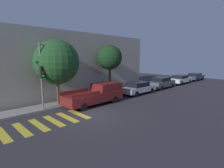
{
  "coord_description": "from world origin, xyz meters",
  "views": [
    {
      "loc": [
        -7.39,
        -9.78,
        4.19
      ],
      "look_at": [
        4.22,
        2.1,
        1.6
      ],
      "focal_mm": 28.0,
      "sensor_mm": 36.0,
      "label": 1
    }
  ],
  "objects_px": {
    "pickup_truck": "(97,94)",
    "sedan_middle": "(162,83)",
    "tree_midblock": "(110,58)",
    "sedan_tail_of_row": "(195,76)",
    "sedan_far_end": "(181,79)",
    "traffic_light_pole": "(47,67)",
    "sedan_near_corner": "(138,88)",
    "tree_near_corner": "(57,62)"
  },
  "relations": [
    {
      "from": "pickup_truck",
      "to": "sedan_near_corner",
      "type": "relative_size",
      "value": 1.19
    },
    {
      "from": "sedan_middle",
      "to": "sedan_tail_of_row",
      "type": "bearing_deg",
      "value": 0.0
    },
    {
      "from": "sedan_near_corner",
      "to": "tree_midblock",
      "type": "xyz_separation_m",
      "value": [
        -2.59,
        1.96,
        3.38
      ]
    },
    {
      "from": "sedan_far_end",
      "to": "tree_midblock",
      "type": "xyz_separation_m",
      "value": [
        -13.52,
        1.96,
        3.38
      ]
    },
    {
      "from": "sedan_middle",
      "to": "traffic_light_pole",
      "type": "bearing_deg",
      "value": 175.18
    },
    {
      "from": "sedan_near_corner",
      "to": "sedan_far_end",
      "type": "height_order",
      "value": "sedan_far_end"
    },
    {
      "from": "tree_near_corner",
      "to": "tree_midblock",
      "type": "distance_m",
      "value": 6.19
    },
    {
      "from": "traffic_light_pole",
      "to": "tree_near_corner",
      "type": "distance_m",
      "value": 1.38
    },
    {
      "from": "sedan_tail_of_row",
      "to": "tree_midblock",
      "type": "height_order",
      "value": "tree_midblock"
    },
    {
      "from": "sedan_near_corner",
      "to": "tree_near_corner",
      "type": "relative_size",
      "value": 0.82
    },
    {
      "from": "sedan_near_corner",
      "to": "sedan_tail_of_row",
      "type": "xyz_separation_m",
      "value": [
        16.73,
        0.0,
        -0.02
      ]
    },
    {
      "from": "sedan_middle",
      "to": "sedan_tail_of_row",
      "type": "relative_size",
      "value": 1.02
    },
    {
      "from": "pickup_truck",
      "to": "tree_near_corner",
      "type": "xyz_separation_m",
      "value": [
        -2.72,
        1.96,
        2.86
      ]
    },
    {
      "from": "pickup_truck",
      "to": "sedan_middle",
      "type": "bearing_deg",
      "value": -0.0
    },
    {
      "from": "sedan_middle",
      "to": "sedan_far_end",
      "type": "relative_size",
      "value": 0.95
    },
    {
      "from": "sedan_far_end",
      "to": "sedan_tail_of_row",
      "type": "bearing_deg",
      "value": 0.0
    },
    {
      "from": "pickup_truck",
      "to": "tree_midblock",
      "type": "bearing_deg",
      "value": 29.54
    },
    {
      "from": "sedan_middle",
      "to": "sedan_tail_of_row",
      "type": "height_order",
      "value": "sedan_middle"
    },
    {
      "from": "traffic_light_pole",
      "to": "tree_midblock",
      "type": "bearing_deg",
      "value": 5.35
    },
    {
      "from": "traffic_light_pole",
      "to": "sedan_near_corner",
      "type": "height_order",
      "value": "traffic_light_pole"
    },
    {
      "from": "traffic_light_pole",
      "to": "tree_midblock",
      "type": "xyz_separation_m",
      "value": [
        7.34,
        0.69,
        0.66
      ]
    },
    {
      "from": "pickup_truck",
      "to": "sedan_near_corner",
      "type": "xyz_separation_m",
      "value": [
        6.05,
        -0.0,
        -0.16
      ]
    },
    {
      "from": "sedan_middle",
      "to": "tree_midblock",
      "type": "xyz_separation_m",
      "value": [
        -7.72,
        1.96,
        3.33
      ]
    },
    {
      "from": "pickup_truck",
      "to": "sedan_middle",
      "type": "xyz_separation_m",
      "value": [
        11.17,
        -0.0,
        -0.11
      ]
    },
    {
      "from": "pickup_truck",
      "to": "tree_midblock",
      "type": "xyz_separation_m",
      "value": [
        3.45,
        1.96,
        3.21
      ]
    },
    {
      "from": "pickup_truck",
      "to": "sedan_tail_of_row",
      "type": "xyz_separation_m",
      "value": [
        22.78,
        -0.0,
        -0.19
      ]
    },
    {
      "from": "sedan_middle",
      "to": "sedan_tail_of_row",
      "type": "distance_m",
      "value": 11.61
    },
    {
      "from": "sedan_far_end",
      "to": "traffic_light_pole",
      "type": "bearing_deg",
      "value": 176.52
    },
    {
      "from": "traffic_light_pole",
      "to": "sedan_middle",
      "type": "xyz_separation_m",
      "value": [
        15.06,
        -1.27,
        -2.67
      ]
    },
    {
      "from": "sedan_far_end",
      "to": "tree_midblock",
      "type": "distance_m",
      "value": 14.07
    },
    {
      "from": "sedan_middle",
      "to": "tree_near_corner",
      "type": "xyz_separation_m",
      "value": [
        -13.89,
        1.96,
        2.97
      ]
    },
    {
      "from": "sedan_far_end",
      "to": "sedan_middle",
      "type": "bearing_deg",
      "value": 180.0
    },
    {
      "from": "pickup_truck",
      "to": "sedan_far_end",
      "type": "bearing_deg",
      "value": -0.0
    },
    {
      "from": "sedan_near_corner",
      "to": "tree_midblock",
      "type": "relative_size",
      "value": 0.85
    },
    {
      "from": "sedan_far_end",
      "to": "tree_midblock",
      "type": "height_order",
      "value": "tree_midblock"
    },
    {
      "from": "tree_near_corner",
      "to": "traffic_light_pole",
      "type": "bearing_deg",
      "value": -149.4
    },
    {
      "from": "sedan_tail_of_row",
      "to": "tree_near_corner",
      "type": "xyz_separation_m",
      "value": [
        -25.5,
        1.96,
        3.04
      ]
    },
    {
      "from": "tree_midblock",
      "to": "pickup_truck",
      "type": "bearing_deg",
      "value": -150.46
    },
    {
      "from": "sedan_tail_of_row",
      "to": "tree_midblock",
      "type": "xyz_separation_m",
      "value": [
        -19.33,
        1.96,
        3.4
      ]
    },
    {
      "from": "sedan_tail_of_row",
      "to": "traffic_light_pole",
      "type": "bearing_deg",
      "value": 177.27
    },
    {
      "from": "traffic_light_pole",
      "to": "sedan_middle",
      "type": "bearing_deg",
      "value": -4.82
    },
    {
      "from": "pickup_truck",
      "to": "sedan_tail_of_row",
      "type": "distance_m",
      "value": 22.78
    }
  ]
}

